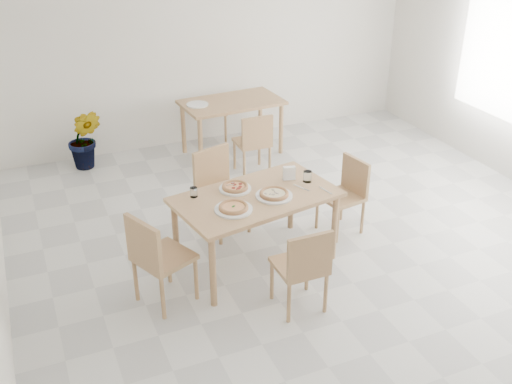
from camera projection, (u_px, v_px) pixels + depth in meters
name	position (u px, v px, depth m)	size (l,w,h in m)	color
main_table	(256.00, 203.00, 5.62)	(1.63, 1.11, 0.75)	tan
chair_south	(304.00, 265.00, 5.05)	(0.41, 0.41, 0.83)	tan
chair_north	(218.00, 185.00, 6.29)	(0.55, 0.55, 0.90)	tan
chair_west	(156.00, 255.00, 5.12)	(0.58, 0.58, 0.89)	tan
chair_east	(347.00, 190.00, 6.29)	(0.46, 0.46, 0.81)	tan
plate_margherita	(234.00, 209.00, 5.33)	(0.34, 0.34, 0.02)	white
plate_mushroom	(274.00, 196.00, 5.56)	(0.35, 0.35, 0.02)	white
plate_pepperoni	(235.00, 189.00, 5.69)	(0.31, 0.31, 0.02)	white
pizza_margherita	(233.00, 207.00, 5.32)	(0.32, 0.32, 0.03)	tan
pizza_mushroom	(274.00, 194.00, 5.55)	(0.31, 0.31, 0.03)	tan
pizza_pepperoni	(235.00, 186.00, 5.68)	(0.30, 0.30, 0.03)	tan
tumbler_a	(307.00, 176.00, 5.82)	(0.08, 0.08, 0.11)	white
tumbler_b	(194.00, 192.00, 5.54)	(0.07, 0.07, 0.09)	white
napkin_holder	(289.00, 174.00, 5.84)	(0.14, 0.09, 0.14)	silver
fork_a	(326.00, 191.00, 5.66)	(0.02, 0.19, 0.01)	silver
fork_b	(301.00, 188.00, 5.72)	(0.02, 0.20, 0.01)	silver
second_table	(232.00, 108.00, 8.02)	(1.37, 0.84, 0.75)	tan
chair_back_s	(254.00, 140.00, 7.49)	(0.41, 0.41, 0.82)	tan
chair_back_n	(210.00, 105.00, 8.64)	(0.48, 0.48, 0.83)	tan
plate_empty	(197.00, 105.00, 7.82)	(0.29, 0.29, 0.02)	white
potted_plant	(85.00, 139.00, 7.71)	(0.44, 0.36, 0.81)	#33621D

